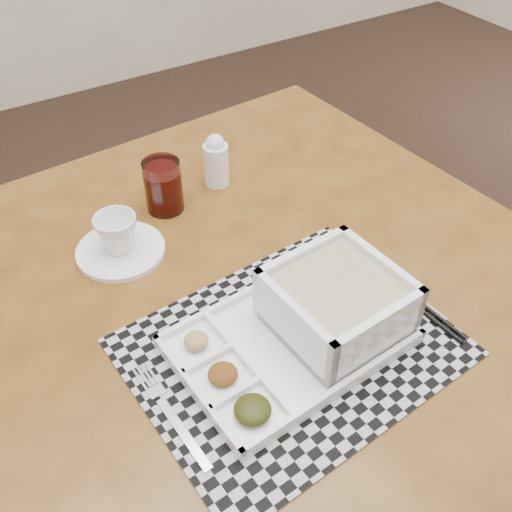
{
  "coord_description": "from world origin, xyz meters",
  "views": [
    {
      "loc": [
        -0.96,
        -0.5,
        1.44
      ],
      "look_at": [
        -0.63,
        0.02,
        0.88
      ],
      "focal_mm": 40.0,
      "sensor_mm": 36.0,
      "label": 1
    }
  ],
  "objects_px": {
    "juice_glass": "(164,188)",
    "dining_table": "(245,334)",
    "creamer_bottle": "(216,161)",
    "cup": "(117,233)",
    "serving_tray": "(322,316)"
  },
  "relations": [
    {
      "from": "juice_glass",
      "to": "dining_table",
      "type": "bearing_deg",
      "value": -89.56
    },
    {
      "from": "dining_table",
      "to": "juice_glass",
      "type": "bearing_deg",
      "value": 90.44
    },
    {
      "from": "dining_table",
      "to": "creamer_bottle",
      "type": "relative_size",
      "value": 10.57
    },
    {
      "from": "dining_table",
      "to": "cup",
      "type": "relative_size",
      "value": 15.84
    },
    {
      "from": "juice_glass",
      "to": "creamer_bottle",
      "type": "bearing_deg",
      "value": 9.76
    },
    {
      "from": "serving_tray",
      "to": "dining_table",
      "type": "bearing_deg",
      "value": 116.98
    },
    {
      "from": "creamer_bottle",
      "to": "serving_tray",
      "type": "bearing_deg",
      "value": -97.97
    },
    {
      "from": "dining_table",
      "to": "juice_glass",
      "type": "height_order",
      "value": "juice_glass"
    },
    {
      "from": "dining_table",
      "to": "juice_glass",
      "type": "relative_size",
      "value": 11.33
    },
    {
      "from": "serving_tray",
      "to": "juice_glass",
      "type": "height_order",
      "value": "serving_tray"
    },
    {
      "from": "creamer_bottle",
      "to": "dining_table",
      "type": "bearing_deg",
      "value": -111.61
    },
    {
      "from": "juice_glass",
      "to": "cup",
      "type": "bearing_deg",
      "value": -148.44
    },
    {
      "from": "cup",
      "to": "juice_glass",
      "type": "distance_m",
      "value": 0.14
    },
    {
      "from": "dining_table",
      "to": "creamer_bottle",
      "type": "distance_m",
      "value": 0.35
    },
    {
      "from": "juice_glass",
      "to": "creamer_bottle",
      "type": "distance_m",
      "value": 0.12
    }
  ]
}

